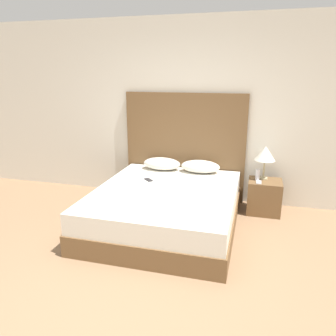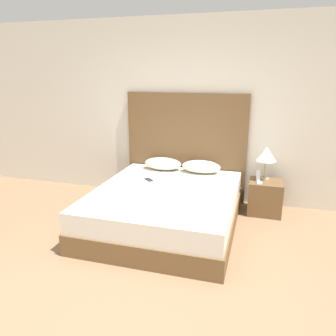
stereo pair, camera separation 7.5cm
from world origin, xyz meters
name	(u,v)px [view 1 (the left image)]	position (x,y,z in m)	size (l,w,h in m)	color
ground_plane	(129,305)	(0.00, 0.00, 0.00)	(16.00, 16.00, 0.00)	#8C6B4C
wall_back	(193,112)	(0.00, 2.69, 1.35)	(10.00, 0.06, 2.70)	silver
bed	(166,208)	(-0.10, 1.56, 0.25)	(1.76, 2.08, 0.50)	brown
headboard	(184,147)	(-0.10, 2.62, 0.82)	(1.84, 0.05, 1.63)	brown
pillow_left	(162,164)	(-0.40, 2.39, 0.59)	(0.57, 0.32, 0.18)	silver
pillow_right	(200,167)	(0.19, 2.39, 0.59)	(0.57, 0.32, 0.18)	silver
phone_on_bed	(148,180)	(-0.43, 1.84, 0.51)	(0.16, 0.15, 0.01)	#232328
nightstand	(264,197)	(1.12, 2.33, 0.24)	(0.45, 0.41, 0.47)	brown
table_lamp	(265,154)	(1.09, 2.41, 0.83)	(0.28, 0.28, 0.47)	tan
phone_on_nightstand	(259,182)	(1.03, 2.23, 0.48)	(0.07, 0.15, 0.01)	#B7B7BC
toiletry_bottle	(258,175)	(1.01, 2.33, 0.55)	(0.06, 0.06, 0.16)	silver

